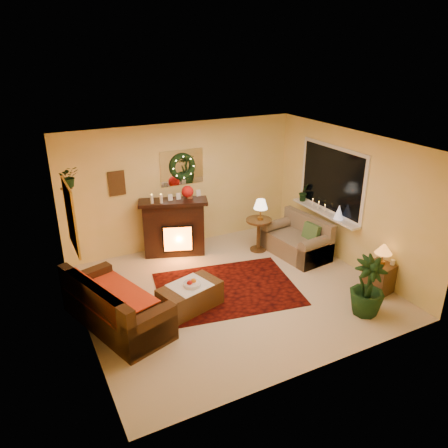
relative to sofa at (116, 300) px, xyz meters
name	(u,v)px	position (x,y,z in m)	size (l,w,h in m)	color
floor	(233,291)	(2.04, 0.04, -0.43)	(5.00, 5.00, 0.00)	beige
ceiling	(234,145)	(2.04, 0.04, 2.17)	(5.00, 5.00, 0.00)	white
wall_back	(182,186)	(2.04, 2.29, 0.87)	(5.00, 5.00, 0.00)	#EFD88C
wall_front	(321,286)	(2.04, -2.21, 0.87)	(5.00, 5.00, 0.00)	#EFD88C
wall_left	(77,254)	(-0.46, 0.04, 0.87)	(4.50, 4.50, 0.00)	#EFD88C
wall_right	(350,200)	(4.54, 0.04, 0.87)	(4.50, 4.50, 0.00)	#EFD88C
area_rug	(227,289)	(1.97, 0.15, -0.42)	(2.41, 1.81, 0.01)	#570908
sofa	(116,300)	(0.00, 0.00, 0.00)	(0.84, 1.91, 0.82)	brown
red_throw	(111,294)	(-0.04, 0.15, 0.03)	(0.86, 1.40, 0.02)	red
fireplace	(174,229)	(1.67, 1.89, 0.12)	(1.20, 0.38, 1.10)	#361C0F
poinsettia	(188,192)	(1.99, 1.88, 0.87)	(0.24, 0.24, 0.24)	red
mantel_candle_a	(152,199)	(1.25, 1.88, 0.83)	(0.06, 0.06, 0.17)	silver
mantel_candle_b	(161,199)	(1.41, 1.83, 0.83)	(0.06, 0.06, 0.18)	silver
mantel_mirror	(182,167)	(2.04, 2.27, 1.27)	(0.92, 0.02, 0.72)	white
wreath	(183,167)	(2.04, 2.23, 1.29)	(0.55, 0.55, 0.11)	#194719
wall_art	(117,183)	(0.69, 2.27, 1.12)	(0.32, 0.03, 0.48)	#381E11
gold_mirror	(71,217)	(-0.44, 0.34, 1.32)	(0.03, 0.84, 1.00)	gold
hanging_plant	(70,186)	(-0.30, 1.09, 1.54)	(0.33, 0.28, 0.36)	#194719
loveseat	(296,236)	(3.87, 0.72, -0.01)	(0.79, 1.36, 0.79)	#7F6A5B
window_frame	(332,180)	(4.53, 0.59, 1.12)	(0.03, 1.86, 1.36)	white
window_glass	(331,180)	(4.51, 0.59, 1.12)	(0.02, 1.70, 1.22)	black
window_sill	(324,213)	(4.42, 0.59, 0.44)	(0.22, 1.86, 0.04)	white
mini_tree	(339,212)	(4.40, 0.15, 0.61)	(0.18, 0.18, 0.27)	white
sill_plant	(304,192)	(4.43, 1.32, 0.66)	(0.28, 0.22, 0.50)	#225F1E
side_table_round	(258,236)	(3.29, 1.25, -0.10)	(0.53, 0.53, 0.69)	#4B1C12
lamp_cream	(260,211)	(3.30, 1.23, 0.45)	(0.28, 0.28, 0.44)	#FFE8BB
end_table_square	(379,277)	(4.30, -1.11, -0.16)	(0.42, 0.42, 0.52)	#3B2715
lamp_tiffany	(383,252)	(4.33, -1.10, 0.32)	(0.29, 0.29, 0.43)	orange
coffee_table	(190,297)	(1.17, -0.11, -0.22)	(1.00, 0.55, 0.42)	#3D240D
fruit_bowl	(192,285)	(1.19, -0.14, 0.02)	(0.28, 0.28, 0.06)	silver
floor_palm	(367,289)	(3.62, -1.52, 0.02)	(1.64, 1.64, 2.92)	black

